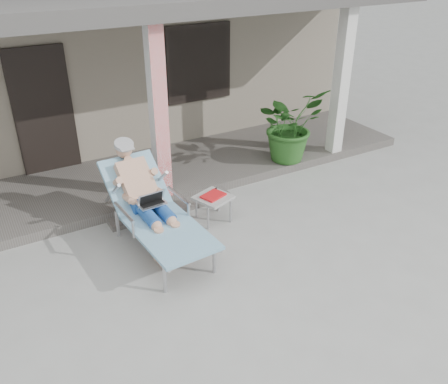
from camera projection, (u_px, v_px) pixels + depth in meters
ground at (234, 275)px, 5.93m from camera, size 60.00×60.00×0.00m
house at (78, 47)px, 10.10m from camera, size 10.40×5.40×3.30m
porch_deck at (145, 177)px, 8.19m from camera, size 10.00×2.00×0.15m
porch_overhang at (131, 11)px, 6.86m from camera, size 10.00×2.30×2.85m
porch_step at (172, 208)px, 7.33m from camera, size 2.00×0.30×0.07m
lounger at (149, 188)px, 6.18m from camera, size 0.92×2.15×1.37m
side_table at (213, 199)px, 6.94m from camera, size 0.60×0.60×0.42m
potted_palm at (290, 125)px, 8.39m from camera, size 1.28×1.14×1.32m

